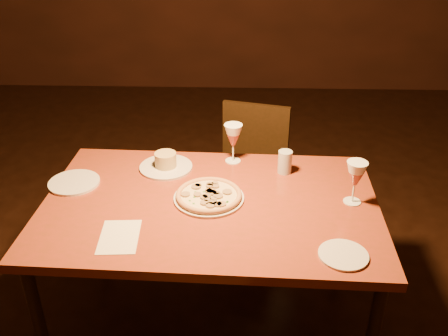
{
  "coord_description": "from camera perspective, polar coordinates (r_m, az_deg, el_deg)",
  "views": [
    {
      "loc": [
        0.29,
        -1.61,
        1.84
      ],
      "look_at": [
        0.23,
        0.15,
        0.87
      ],
      "focal_mm": 40.0,
      "sensor_mm": 36.0,
      "label": 1
    }
  ],
  "objects": [
    {
      "name": "pizza_plate",
      "position": [
        2.05,
        -1.74,
        -3.17
      ],
      "size": [
        0.29,
        0.29,
        0.03
      ],
      "color": "silver",
      "rests_on": "dining_table"
    },
    {
      "name": "dining_table",
      "position": [
        2.08,
        -1.57,
        -5.42
      ],
      "size": [
        1.4,
        0.93,
        0.73
      ],
      "rotation": [
        0.0,
        0.0,
        -0.03
      ],
      "color": "maroon",
      "rests_on": "floor"
    },
    {
      "name": "menu_card",
      "position": [
        1.89,
        -11.87,
        -7.69
      ],
      "size": [
        0.16,
        0.22,
        0.0
      ],
      "primitive_type": "cube",
      "rotation": [
        0.0,
        0.0,
        0.07
      ],
      "color": "silver",
      "rests_on": "dining_table"
    },
    {
      "name": "water_tumbler",
      "position": [
        2.25,
        6.97,
        0.7
      ],
      "size": [
        0.06,
        0.06,
        0.1
      ],
      "primitive_type": "cylinder",
      "color": "#ACB4BC",
      "rests_on": "dining_table"
    },
    {
      "name": "ramekin_saucer",
      "position": [
        2.29,
        -6.67,
        0.53
      ],
      "size": [
        0.24,
        0.24,
        0.08
      ],
      "color": "silver",
      "rests_on": "dining_table"
    },
    {
      "name": "wine_glass_far",
      "position": [
        2.3,
        1.05,
        2.84
      ],
      "size": [
        0.08,
        0.08,
        0.19
      ],
      "primitive_type": null,
      "color": "#AA4C47",
      "rests_on": "dining_table"
    },
    {
      "name": "wine_glass_right",
      "position": [
        2.06,
        14.72,
        -1.62
      ],
      "size": [
        0.08,
        0.08,
        0.18
      ],
      "primitive_type": null,
      "color": "#AA4C47",
      "rests_on": "dining_table"
    },
    {
      "name": "side_plate_left",
      "position": [
        2.26,
        -16.76,
        -1.6
      ],
      "size": [
        0.22,
        0.22,
        0.01
      ],
      "primitive_type": "cylinder",
      "color": "silver",
      "rests_on": "dining_table"
    },
    {
      "name": "chair_far",
      "position": [
        2.87,
        2.99,
        -0.04
      ],
      "size": [
        0.47,
        0.47,
        0.8
      ],
      "rotation": [
        0.0,
        0.0,
        -0.25
      ],
      "color": "black",
      "rests_on": "floor"
    },
    {
      "name": "side_plate_near",
      "position": [
        1.81,
        13.48,
        -9.64
      ],
      "size": [
        0.17,
        0.17,
        0.01
      ],
      "primitive_type": "cylinder",
      "color": "silver",
      "rests_on": "dining_table"
    }
  ]
}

